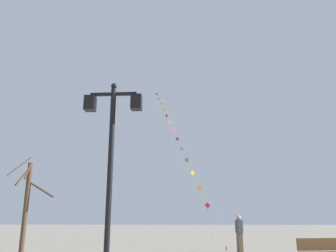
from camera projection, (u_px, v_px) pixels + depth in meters
name	position (u px, v px, depth m)	size (l,w,h in m)	color
ground_plane	(185.00, 246.00, 19.99)	(160.00, 160.00, 0.00)	gray
twin_lantern_lamp_post	(112.00, 140.00, 8.75)	(1.53, 0.28, 5.06)	black
kite_train	(176.00, 136.00, 30.14)	(5.99, 21.18, 16.75)	brown
kite_flyer	(239.00, 232.00, 16.21)	(0.34, 0.63, 1.71)	brown
bare_tree	(26.00, 203.00, 15.35)	(1.86, 1.02, 4.34)	#4C3826
park_bench	(322.00, 252.00, 11.32)	(1.66, 0.76, 0.89)	brown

